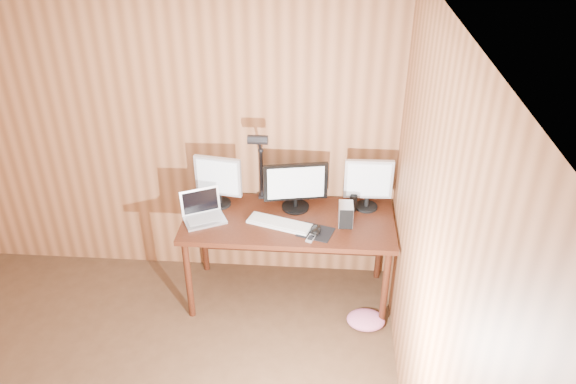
# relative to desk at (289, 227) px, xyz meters

# --- Properties ---
(room_shell) EXTENTS (4.00, 4.00, 4.00)m
(room_shell) POSITION_rel_desk_xyz_m (-0.93, -1.70, 0.62)
(room_shell) COLOR #492F1C
(room_shell) RESTS_ON ground
(desk) EXTENTS (1.60, 0.70, 0.75)m
(desk) POSITION_rel_desk_xyz_m (0.00, 0.00, 0.00)
(desk) COLOR #39170C
(desk) RESTS_ON floor
(monitor_center) EXTENTS (0.49, 0.22, 0.39)m
(monitor_center) POSITION_rel_desk_xyz_m (0.04, 0.09, 0.32)
(monitor_center) COLOR black
(monitor_center) RESTS_ON desk
(monitor_left) EXTENTS (0.37, 0.17, 0.42)m
(monitor_left) POSITION_rel_desk_xyz_m (-0.56, 0.10, 0.35)
(monitor_left) COLOR black
(monitor_left) RESTS_ON desk
(monitor_right) EXTENTS (0.37, 0.17, 0.42)m
(monitor_right) POSITION_rel_desk_xyz_m (0.60, 0.13, 0.35)
(monitor_right) COLOR black
(monitor_right) RESTS_ON desk
(laptop) EXTENTS (0.37, 0.34, 0.22)m
(laptop) POSITION_rel_desk_xyz_m (-0.65, -0.10, 0.18)
(laptop) COLOR silver
(laptop) RESTS_ON desk
(keyboard) EXTENTS (0.50, 0.29, 0.02)m
(keyboard) POSITION_rel_desk_xyz_m (-0.06, -0.15, 0.13)
(keyboard) COLOR white
(keyboard) RESTS_ON desk
(mousepad) EXTENTS (0.29, 0.26, 0.00)m
(mousepad) POSITION_rel_desk_xyz_m (0.21, -0.23, 0.12)
(mousepad) COLOR black
(mousepad) RESTS_ON desk
(mouse) EXTENTS (0.10, 0.13, 0.04)m
(mouse) POSITION_rel_desk_xyz_m (0.21, -0.23, 0.15)
(mouse) COLOR black
(mouse) RESTS_ON mousepad
(hard_drive) EXTENTS (0.11, 0.15, 0.17)m
(hard_drive) POSITION_rel_desk_xyz_m (0.43, -0.10, 0.21)
(hard_drive) COLOR silver
(hard_drive) RESTS_ON desk
(phone) EXTENTS (0.08, 0.11, 0.01)m
(phone) POSITION_rel_desk_xyz_m (0.18, -0.32, 0.13)
(phone) COLOR silver
(phone) RESTS_ON desk
(speaker) EXTENTS (0.06, 0.06, 0.13)m
(speaker) POSITION_rel_desk_xyz_m (0.49, 0.09, 0.19)
(speaker) COLOR black
(speaker) RESTS_ON desk
(desk_lamp) EXTENTS (0.15, 0.22, 0.66)m
(desk_lamp) POSITION_rel_desk_xyz_m (-0.24, 0.15, 0.53)
(desk_lamp) COLOR black
(desk_lamp) RESTS_ON desk
(fabric_pile) EXTENTS (0.33, 0.28, 0.09)m
(fabric_pile) POSITION_rel_desk_xyz_m (0.62, -0.37, -0.58)
(fabric_pile) COLOR #D6678E
(fabric_pile) RESTS_ON floor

